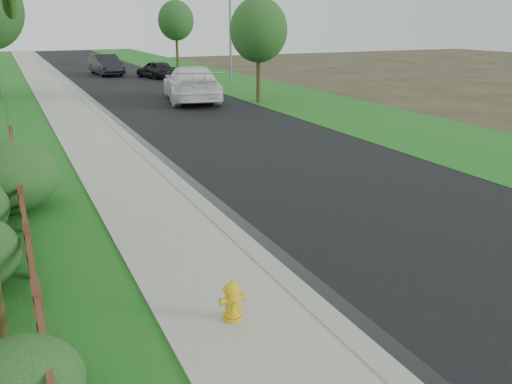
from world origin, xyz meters
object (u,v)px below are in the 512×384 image
white_suv (191,84)px  dark_car_mid (156,69)px  streetlight (228,16)px  ranch_fence (25,225)px  fire_hydrant (232,301)px

white_suv → dark_car_mid: size_ratio=1.70×
dark_car_mid → streetlight: size_ratio=0.49×
ranch_fence → dark_car_mid: size_ratio=4.33×
white_suv → dark_car_mid: bearing=-85.2°
fire_hydrant → streetlight: streetlight is taller
ranch_fence → fire_hydrant: ranch_fence is taller
fire_hydrant → dark_car_mid: size_ratio=0.17×
fire_hydrant → dark_car_mid: dark_car_mid is taller
ranch_fence → dark_car_mid: 32.81m
streetlight → ranch_fence: bearing=-120.3°
fire_hydrant → dark_car_mid: 35.98m
ranch_fence → fire_hydrant: size_ratio=25.91×
fire_hydrant → white_suv: size_ratio=0.10×
ranch_fence → streetlight: (14.06, 24.07, 3.93)m
white_suv → streetlight: (4.64, 5.88, 3.56)m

